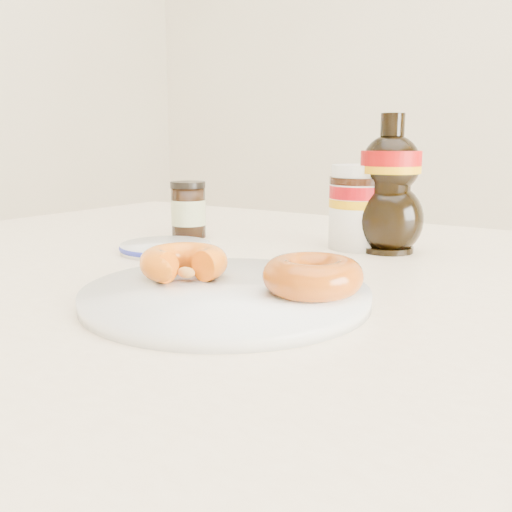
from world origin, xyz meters
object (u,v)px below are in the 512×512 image
Objects in this scene: plate at (226,294)px; blue_rim_saucer at (166,247)px; syrup_bottle at (390,184)px; dark_jar at (188,210)px; dining_table at (323,343)px; nutella_jar at (359,204)px; donut_whole at (313,276)px; donut_bitten at (184,262)px.

plate is 2.18× the size of blue_rim_saucer.
dark_jar is (-0.30, -0.06, -0.05)m from syrup_bottle.
blue_rim_saucer is at bearing -144.85° from syrup_bottle.
plate is (-0.02, -0.15, 0.09)m from dining_table.
syrup_bottle is 0.31m from dark_jar.
plate is at bearing -88.31° from nutella_jar.
donut_whole is (0.08, 0.03, 0.02)m from plate.
nutella_jar is at bearing 84.72° from donut_bitten.
donut_whole reaches higher than blue_rim_saucer.
blue_rim_saucer is (-0.23, -0.01, 0.09)m from dining_table.
dining_table is at bearing -78.27° from nutella_jar.
donut_bitten reaches higher than plate.
blue_rim_saucer is at bearing 158.08° from donut_whole.
nutella_jar is (-0.01, 0.32, 0.05)m from plate.
syrup_bottle is (0.01, 0.16, 0.17)m from dining_table.
syrup_bottle is at bearing 11.67° from dark_jar.
dining_table is at bearing 63.58° from donut_bitten.
plate is at bearing -34.39° from blue_rim_saucer.
donut_whole is 0.79× the size of nutella_jar.
donut_bitten is 0.48× the size of syrup_bottle.
donut_whole is 0.74× the size of blue_rim_saucer.
donut_whole reaches higher than plate.
donut_whole is 0.50× the size of syrup_bottle.
dark_jar is at bearing 160.67° from dining_table.
plate is at bearing -43.90° from dark_jar.
donut_whole is (0.05, -0.12, 0.11)m from dining_table.
syrup_bottle reaches higher than dark_jar.
plate is 1.47× the size of syrup_bottle.
dining_table is 0.22m from nutella_jar.
nutella_jar is 0.26m from dark_jar.
blue_rim_saucer is (0.05, -0.11, -0.04)m from dark_jar.
nutella_jar is at bearing 101.73° from dining_table.
donut_bitten is 0.14m from donut_whole.
dark_jar is (-0.34, 0.23, 0.01)m from donut_whole.
dining_table is 5.23× the size of plate.
nutella_jar is (-0.08, 0.29, 0.03)m from donut_whole.
dark_jar is 0.70× the size of blue_rim_saucer.
donut_bitten is 0.20m from blue_rim_saucer.
dark_jar reaches higher than blue_rim_saucer.
donut_whole is at bearing -73.49° from nutella_jar.
syrup_bottle is (-0.04, 0.29, 0.06)m from donut_whole.
donut_bitten reaches higher than blue_rim_saucer.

